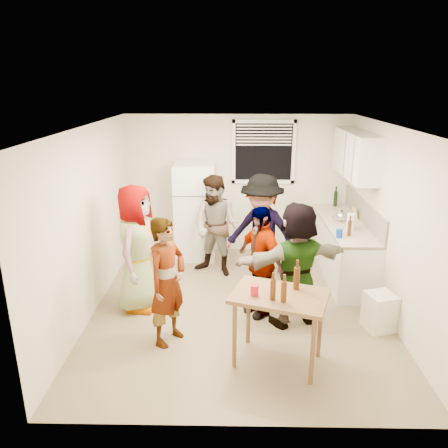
{
  "coord_description": "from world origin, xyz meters",
  "views": [
    {
      "loc": [
        -0.1,
        -5.51,
        3.04
      ],
      "look_at": [
        -0.21,
        0.25,
        1.15
      ],
      "focal_mm": 35.0,
      "sensor_mm": 36.0,
      "label": 1
    }
  ],
  "objects_px": {
    "kettle": "(341,221)",
    "guest_back_left": "(217,273)",
    "guest_stripe": "(170,340)",
    "wine_bottle": "(335,206)",
    "guest_grey": "(141,307)",
    "trash_bin": "(380,311)",
    "guest_orange": "(293,322)",
    "blue_cup": "(339,238)",
    "beer_bottle_table": "(296,289)",
    "red_cup": "(254,295)",
    "beer_bottle_counter": "(349,236)",
    "serving_table": "(277,361)",
    "refrigerator": "(195,211)",
    "guest_back_right": "(260,288)",
    "guest_black": "(259,312)"
  },
  "relations": [
    {
      "from": "blue_cup",
      "to": "red_cup",
      "type": "xyz_separation_m",
      "value": [
        -1.3,
        -1.7,
        -0.05
      ]
    },
    {
      "from": "guest_black",
      "to": "guest_back_right",
      "type": "bearing_deg",
      "value": 141.57
    },
    {
      "from": "serving_table",
      "to": "beer_bottle_table",
      "type": "xyz_separation_m",
      "value": [
        0.19,
        0.13,
        0.85
      ]
    },
    {
      "from": "wine_bottle",
      "to": "guest_black",
      "type": "relative_size",
      "value": 0.18
    },
    {
      "from": "trash_bin",
      "to": "serving_table",
      "type": "bearing_deg",
      "value": -152.3
    },
    {
      "from": "serving_table",
      "to": "red_cup",
      "type": "distance_m",
      "value": 0.89
    },
    {
      "from": "blue_cup",
      "to": "guest_grey",
      "type": "height_order",
      "value": "blue_cup"
    },
    {
      "from": "guest_orange",
      "to": "guest_back_left",
      "type": "bearing_deg",
      "value": -74.72
    },
    {
      "from": "guest_grey",
      "to": "trash_bin",
      "type": "bearing_deg",
      "value": -89.04
    },
    {
      "from": "kettle",
      "to": "blue_cup",
      "type": "xyz_separation_m",
      "value": [
        -0.21,
        -0.77,
        -0.0
      ]
    },
    {
      "from": "trash_bin",
      "to": "guest_grey",
      "type": "relative_size",
      "value": 0.28
    },
    {
      "from": "kettle",
      "to": "guest_back_right",
      "type": "height_order",
      "value": "kettle"
    },
    {
      "from": "kettle",
      "to": "guest_grey",
      "type": "relative_size",
      "value": 0.14
    },
    {
      "from": "kettle",
      "to": "guest_back_left",
      "type": "bearing_deg",
      "value": 176.19
    },
    {
      "from": "serving_table",
      "to": "guest_back_left",
      "type": "height_order",
      "value": "serving_table"
    },
    {
      "from": "serving_table",
      "to": "guest_stripe",
      "type": "xyz_separation_m",
      "value": [
        -1.28,
        0.41,
        0.0
      ]
    },
    {
      "from": "guest_grey",
      "to": "beer_bottle_table",
      "type": "bearing_deg",
      "value": -108.64
    },
    {
      "from": "guest_grey",
      "to": "guest_back_right",
      "type": "xyz_separation_m",
      "value": [
        1.73,
        0.63,
        0.0
      ]
    },
    {
      "from": "trash_bin",
      "to": "guest_grey",
      "type": "xyz_separation_m",
      "value": [
        -3.18,
        0.52,
        -0.25
      ]
    },
    {
      "from": "wine_bottle",
      "to": "beer_bottle_counter",
      "type": "height_order",
      "value": "wine_bottle"
    },
    {
      "from": "kettle",
      "to": "beer_bottle_counter",
      "type": "bearing_deg",
      "value": -99.65
    },
    {
      "from": "wine_bottle",
      "to": "guest_black",
      "type": "xyz_separation_m",
      "value": [
        -1.48,
        -2.24,
        -0.9
      ]
    },
    {
      "from": "beer_bottle_counter",
      "to": "guest_stripe",
      "type": "relative_size",
      "value": 0.14
    },
    {
      "from": "blue_cup",
      "to": "beer_bottle_table",
      "type": "bearing_deg",
      "value": -118.15
    },
    {
      "from": "beer_bottle_counter",
      "to": "serving_table",
      "type": "distance_m",
      "value": 2.31
    },
    {
      "from": "guest_orange",
      "to": "beer_bottle_counter",
      "type": "bearing_deg",
      "value": -153.9
    },
    {
      "from": "wine_bottle",
      "to": "beer_bottle_table",
      "type": "height_order",
      "value": "wine_bottle"
    },
    {
      "from": "beer_bottle_table",
      "to": "red_cup",
      "type": "xyz_separation_m",
      "value": [
        -0.47,
        -0.15,
        0.0
      ]
    },
    {
      "from": "beer_bottle_table",
      "to": "red_cup",
      "type": "distance_m",
      "value": 0.49
    },
    {
      "from": "guest_grey",
      "to": "guest_back_right",
      "type": "distance_m",
      "value": 1.84
    },
    {
      "from": "guest_orange",
      "to": "red_cup",
      "type": "bearing_deg",
      "value": 37.28
    },
    {
      "from": "refrigerator",
      "to": "guest_back_right",
      "type": "bearing_deg",
      "value": -49.47
    },
    {
      "from": "beer_bottle_table",
      "to": "guest_black",
      "type": "bearing_deg",
      "value": 109.2
    },
    {
      "from": "wine_bottle",
      "to": "guest_stripe",
      "type": "xyz_separation_m",
      "value": [
        -2.61,
        -2.94,
        -0.9
      ]
    },
    {
      "from": "refrigerator",
      "to": "beer_bottle_counter",
      "type": "distance_m",
      "value": 2.72
    },
    {
      "from": "wine_bottle",
      "to": "red_cup",
      "type": "distance_m",
      "value": 3.73
    },
    {
      "from": "refrigerator",
      "to": "wine_bottle",
      "type": "relative_size",
      "value": 6.32
    },
    {
      "from": "refrigerator",
      "to": "guest_back_right",
      "type": "relative_size",
      "value": 0.96
    },
    {
      "from": "blue_cup",
      "to": "guest_back_right",
      "type": "xyz_separation_m",
      "value": [
        -1.1,
        0.18,
        -0.9
      ]
    },
    {
      "from": "kettle",
      "to": "guest_black",
      "type": "distance_m",
      "value": 2.13
    },
    {
      "from": "guest_grey",
      "to": "guest_stripe",
      "type": "xyz_separation_m",
      "value": [
        0.53,
        -0.83,
        0.0
      ]
    },
    {
      "from": "serving_table",
      "to": "beer_bottle_table",
      "type": "height_order",
      "value": "beer_bottle_table"
    },
    {
      "from": "wine_bottle",
      "to": "guest_back_left",
      "type": "xyz_separation_m",
      "value": [
        -2.1,
        -0.95,
        -0.9
      ]
    },
    {
      "from": "refrigerator",
      "to": "beer_bottle_table",
      "type": "distance_m",
      "value": 3.3
    },
    {
      "from": "kettle",
      "to": "beer_bottle_table",
      "type": "xyz_separation_m",
      "value": [
        -1.04,
        -2.32,
        -0.05
      ]
    },
    {
      "from": "refrigerator",
      "to": "beer_bottle_table",
      "type": "xyz_separation_m",
      "value": [
        1.36,
        -3.0,
        -0.0
      ]
    },
    {
      "from": "kettle",
      "to": "beer_bottle_counter",
      "type": "relative_size",
      "value": 1.07
    },
    {
      "from": "guest_stripe",
      "to": "guest_back_left",
      "type": "bearing_deg",
      "value": 17.13
    },
    {
      "from": "refrigerator",
      "to": "guest_stripe",
      "type": "height_order",
      "value": "refrigerator"
    },
    {
      "from": "kettle",
      "to": "guest_stripe",
      "type": "bearing_deg",
      "value": -146.34
    }
  ]
}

